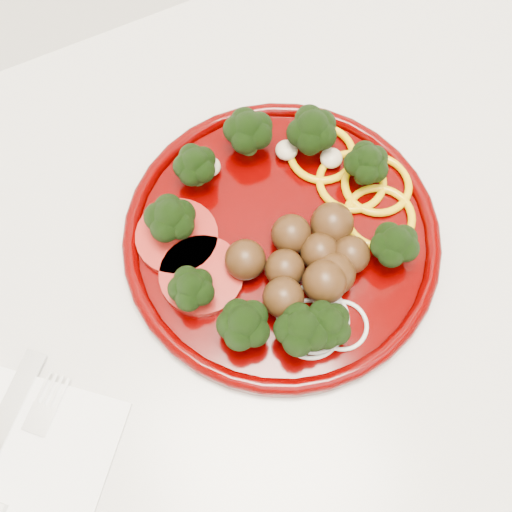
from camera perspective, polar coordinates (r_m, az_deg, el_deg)
name	(u,v)px	position (r m, az deg, el deg)	size (l,w,h in m)	color
counter	(251,376)	(0.99, -0.45, -10.65)	(2.40, 0.60, 0.90)	white
plate	(283,237)	(0.55, 2.44, 1.71)	(0.28, 0.28, 0.06)	#3D0000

